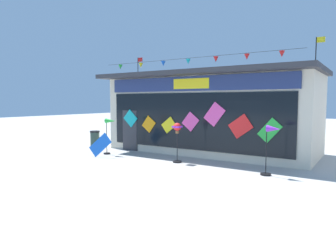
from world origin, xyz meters
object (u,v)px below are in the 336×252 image
wind_spinner_far_left (110,127)px  wind_spinner_left (177,133)px  kite_shop_building (211,112)px  wind_spinner_center_left (271,140)px  display_kite_on_ground (100,145)px  trash_bin (95,139)px

wind_spinner_far_left → wind_spinner_left: bearing=2.3°
kite_shop_building → wind_spinner_far_left: kite_shop_building is taller
wind_spinner_center_left → display_kite_on_ground: 7.28m
trash_bin → wind_spinner_far_left: bearing=-27.8°
wind_spinner_far_left → wind_spinner_left: size_ratio=1.05×
display_kite_on_ground → wind_spinner_far_left: bearing=97.2°
kite_shop_building → wind_spinner_far_left: bearing=-135.3°
wind_spinner_left → display_kite_on_ground: (-3.47, -0.84, -0.66)m
wind_spinner_far_left → wind_spinner_center_left: (7.31, -0.05, -0.09)m
wind_spinner_far_left → trash_bin: (-2.24, 1.18, -0.83)m
kite_shop_building → wind_spinner_center_left: 5.24m
kite_shop_building → wind_spinner_left: (0.10, -3.29, -0.72)m
wind_spinner_far_left → display_kite_on_ground: (0.09, -0.70, -0.74)m
trash_bin → display_kite_on_ground: display_kite_on_ground is taller
kite_shop_building → wind_spinner_far_left: size_ratio=6.01×
kite_shop_building → trash_bin: kite_shop_building is taller
wind_spinner_far_left → wind_spinner_center_left: size_ratio=1.00×
kite_shop_building → wind_spinner_left: 3.37m
kite_shop_building → wind_spinner_left: kite_shop_building is taller
wind_spinner_center_left → display_kite_on_ground: size_ratio=1.66×
wind_spinner_left → wind_spinner_center_left: wind_spinner_center_left is taller
kite_shop_building → wind_spinner_center_left: (3.85, -3.48, -0.73)m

